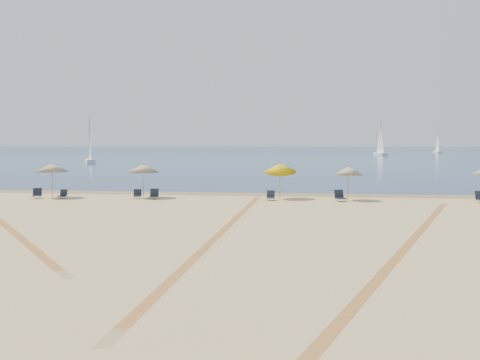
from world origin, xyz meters
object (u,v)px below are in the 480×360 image
at_px(chair_3, 63,194).
at_px(chair_6, 271,196).
at_px(sailboat_1, 380,144).
at_px(umbrella_1, 52,168).
at_px(umbrella_3, 280,168).
at_px(chair_7, 340,196).
at_px(umbrella_2, 143,168).
at_px(chair_4, 137,194).
at_px(chair_2, 37,194).
at_px(chair_5, 154,194).
at_px(sailboat_0, 437,146).
at_px(umbrella_4, 348,171).
at_px(sailboat_2, 90,149).

height_order(chair_3, chair_6, chair_6).
bearing_deg(sailboat_1, umbrella_1, -121.27).
bearing_deg(umbrella_3, chair_7, -14.76).
distance_m(umbrella_2, chair_7, 13.36).
bearing_deg(chair_4, umbrella_1, 168.13).
relative_size(umbrella_3, chair_2, 3.10).
height_order(chair_5, sailboat_0, sailboat_0).
bearing_deg(sailboat_1, umbrella_4, -112.55).
bearing_deg(chair_5, umbrella_4, -4.59).
relative_size(chair_2, chair_7, 0.95).
xyz_separation_m(umbrella_2, sailboat_1, (31.57, 123.50, 1.06)).
relative_size(umbrella_1, chair_6, 3.73).
distance_m(chair_3, chair_5, 6.24).
bearing_deg(chair_7, sailboat_0, 53.85).
bearing_deg(umbrella_4, chair_2, -176.37).
height_order(umbrella_4, sailboat_2, sailboat_2).
height_order(chair_4, chair_7, chair_7).
height_order(umbrella_3, chair_4, umbrella_3).
bearing_deg(umbrella_2, umbrella_4, 0.12).
bearing_deg(chair_5, umbrella_2, 137.34).
relative_size(umbrella_1, umbrella_3, 0.93).
distance_m(sailboat_0, sailboat_1, 43.35).
distance_m(umbrella_2, chair_6, 8.96).
height_order(sailboat_1, sailboat_2, sailboat_1).
bearing_deg(chair_6, sailboat_0, 70.82).
bearing_deg(umbrella_1, chair_5, 0.51).
distance_m(umbrella_1, chair_3, 2.05).
xyz_separation_m(sailboat_0, sailboat_1, (-23.80, -36.22, 0.68)).
bearing_deg(umbrella_4, umbrella_1, -177.82).
height_order(chair_4, chair_5, chair_5).
height_order(chair_4, sailboat_1, sailboat_1).
xyz_separation_m(umbrella_3, chair_6, (-0.55, -0.98, -1.80)).
xyz_separation_m(umbrella_2, sailboat_2, (-28.50, 60.00, 0.48)).
xyz_separation_m(umbrella_1, umbrella_4, (19.98, 0.76, -0.12)).
relative_size(chair_5, sailboat_0, 0.09).
relative_size(umbrella_4, chair_3, 3.81).
xyz_separation_m(chair_4, chair_7, (13.47, -0.02, 0.05)).
height_order(umbrella_3, chair_7, umbrella_3).
relative_size(umbrella_4, chair_6, 3.54).
distance_m(umbrella_3, umbrella_4, 4.49).
xyz_separation_m(chair_6, chair_7, (4.46, -0.05, 0.04)).
bearing_deg(sailboat_1, chair_2, -121.54).
distance_m(umbrella_1, sailboat_2, 64.71).
height_order(umbrella_1, umbrella_2, umbrella_1).
bearing_deg(umbrella_2, sailboat_1, 75.66).
height_order(umbrella_4, chair_6, umbrella_4).
height_order(umbrella_4, chair_2, umbrella_4).
distance_m(chair_2, chair_5, 7.99).
bearing_deg(umbrella_4, chair_7, -131.31).
xyz_separation_m(umbrella_1, chair_3, (0.92, -0.36, -1.79)).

